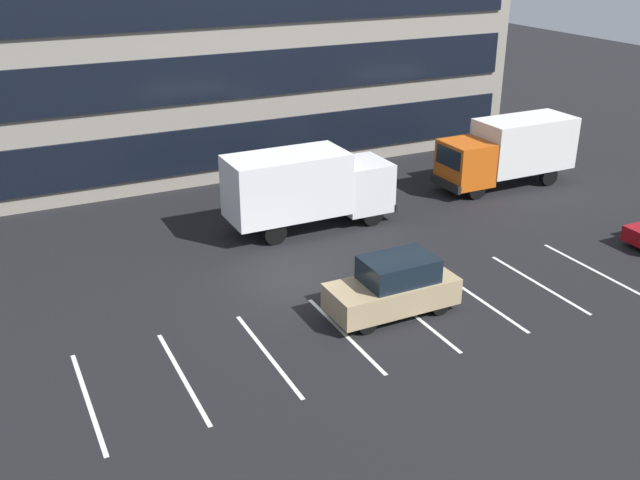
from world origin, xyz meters
name	(u,v)px	position (x,y,z in m)	size (l,w,h in m)	color
ground_plane	(291,281)	(0.00, 0.00, 0.00)	(120.00, 120.00, 0.00)	black
lot_markings	(345,334)	(0.00, -4.39, 0.00)	(22.54, 5.40, 0.01)	silver
box_truck_white	(307,186)	(2.89, 4.61, 2.00)	(7.67, 2.54, 3.55)	white
box_truck_orange	(509,149)	(14.77, 5.27, 1.95)	(7.48, 2.48, 3.47)	#D85914
suv_tan	(394,287)	(2.24, -3.81, 1.00)	(4.60, 1.95, 2.08)	tan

